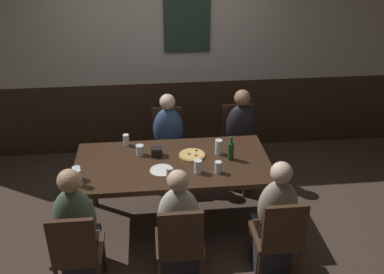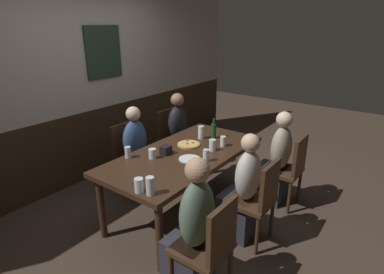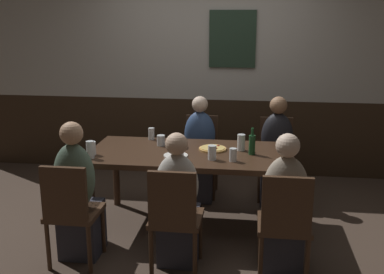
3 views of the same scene
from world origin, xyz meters
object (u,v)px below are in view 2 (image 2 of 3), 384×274
at_px(chair_mid_far, 130,154).
at_px(person_right_far, 180,139).
at_px(pizza, 189,144).
at_px(beer_glass_half, 152,154).
at_px(highball_clear, 139,186).
at_px(pint_glass_pale, 212,146).
at_px(dining_table, 184,159).
at_px(plate_white_large, 190,159).
at_px(person_right_near, 276,165).
at_px(tumbler_short, 150,187).
at_px(pint_glass_stout, 201,133).
at_px(chair_mid_near, 258,198).
at_px(person_left_near, 192,237).
at_px(condiment_caddy, 166,150).
at_px(chair_left_near, 210,245).
at_px(beer_glass_tall, 128,153).
at_px(chair_right_far, 172,136).
at_px(chair_right_near, 289,167).
at_px(beer_bottle_green, 214,130).
at_px(tumbler_water, 223,142).
at_px(pint_glass_amber, 206,156).
at_px(person_mid_near, 242,195).
at_px(person_mid_far, 139,159).

bearing_deg(chair_mid_far, person_right_far, -11.01).
distance_m(pizza, beer_glass_half, 0.52).
bearing_deg(highball_clear, pint_glass_pale, -0.29).
relative_size(dining_table, plate_white_large, 8.56).
xyz_separation_m(person_right_near, tumbler_short, (-1.69, 0.41, 0.33)).
bearing_deg(person_right_near, tumbler_short, 166.52).
relative_size(person_right_near, pint_glass_stout, 7.31).
relative_size(chair_mid_near, pint_glass_pale, 6.76).
bearing_deg(person_left_near, person_right_near, 0.05).
bearing_deg(pizza, condiment_caddy, 172.84).
xyz_separation_m(chair_left_near, pizza, (1.04, 0.98, 0.26)).
relative_size(chair_mid_near, person_left_near, 0.75).
relative_size(chair_mid_near, beer_glass_tall, 7.25).
bearing_deg(pizza, chair_right_far, 51.30).
bearing_deg(chair_right_near, highball_clear, 158.56).
bearing_deg(plate_white_large, tumbler_short, -167.80).
relative_size(chair_mid_near, tumbler_short, 5.57).
distance_m(person_left_near, pint_glass_pale, 1.21).
height_order(chair_mid_far, beer_bottle_green, beer_bottle_green).
xyz_separation_m(dining_table, chair_right_near, (0.83, -0.88, -0.17)).
bearing_deg(beer_bottle_green, beer_glass_half, 168.49).
bearing_deg(beer_bottle_green, tumbler_water, -124.85).
height_order(chair_right_near, chair_mid_near, same).
bearing_deg(chair_right_far, chair_right_near, -90.00).
height_order(chair_mid_near, beer_bottle_green, beer_bottle_green).
xyz_separation_m(chair_right_far, person_right_far, (0.00, -0.16, -0.01)).
distance_m(chair_left_near, chair_mid_far, 1.95).
distance_m(chair_mid_near, beer_bottle_green, 1.10).
distance_m(tumbler_short, plate_white_large, 0.77).
height_order(person_right_near, pint_glass_stout, person_right_near).
distance_m(pint_glass_amber, plate_white_large, 0.18).
distance_m(chair_left_near, pint_glass_pale, 1.29).
bearing_deg(pint_glass_pale, person_mid_near, -114.01).
bearing_deg(beer_bottle_green, chair_right_far, 73.53).
distance_m(person_left_near, tumbler_short, 0.52).
xyz_separation_m(dining_table, plate_white_large, (-0.11, -0.15, 0.08)).
bearing_deg(person_mid_far, pint_glass_stout, -52.51).
height_order(person_mid_near, plate_white_large, person_mid_near).
distance_m(person_left_near, plate_white_large, 0.95).
relative_size(person_right_far, pint_glass_pale, 8.84).
height_order(tumbler_water, beer_bottle_green, beer_bottle_green).
relative_size(chair_left_near, person_mid_near, 0.79).
distance_m(chair_mid_near, tumbler_short, 1.08).
xyz_separation_m(chair_right_far, beer_glass_half, (-1.15, -0.71, 0.29)).
height_order(highball_clear, beer_bottle_green, beer_bottle_green).
bearing_deg(person_left_near, person_mid_far, 59.94).
height_order(person_right_far, tumbler_short, person_right_far).
xyz_separation_m(chair_right_near, person_right_far, (0.00, 1.60, -0.01)).
bearing_deg(person_mid_far, chair_right_near, -62.50).
distance_m(person_left_near, beer_glass_tall, 1.21).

